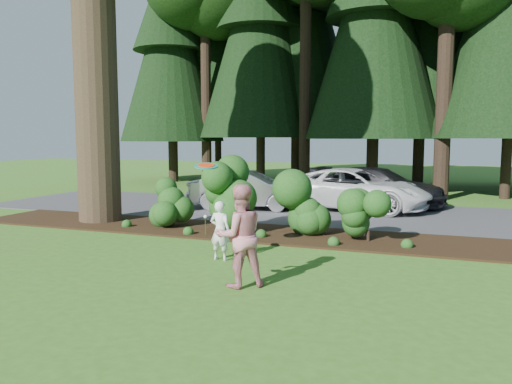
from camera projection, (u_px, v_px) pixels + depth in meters
ground at (180, 260)px, 10.29m from camera, size 80.00×80.00×0.00m
mulch_bed at (240, 232)px, 13.32m from camera, size 16.00×2.50×0.05m
driveway at (286, 210)px, 17.28m from camera, size 22.00×6.00×0.03m
shrub_row at (266, 204)px, 12.86m from camera, size 6.53×1.60×1.61m
lily_cluster at (216, 218)px, 12.58m from camera, size 0.69×0.09×0.57m
car_silver_wagon at (248, 190)px, 17.50m from camera, size 4.22×1.96×1.34m
car_white_suv at (354, 189)px, 17.26m from camera, size 5.43×3.09×1.43m
car_dark_suv at (379, 186)px, 18.36m from camera, size 5.04×2.58×1.40m
child at (220, 231)px, 10.26m from camera, size 0.47×0.33×1.23m
adult at (240, 236)px, 8.41m from camera, size 1.08×1.04×1.75m
frisbee at (206, 166)px, 10.25m from camera, size 0.50×0.49×0.16m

